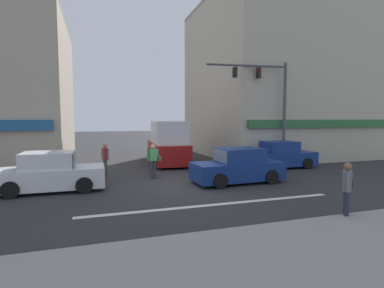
% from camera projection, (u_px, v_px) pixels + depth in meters
% --- Properties ---
extents(ground_plane, '(120.00, 120.00, 0.00)m').
position_uv_depth(ground_plane, '(185.00, 184.00, 13.44)').
color(ground_plane, '#2B2B2D').
extents(lane_marking_stripe, '(9.00, 0.24, 0.01)m').
position_uv_depth(lane_marking_stripe, '(215.00, 205.00, 10.12)').
color(lane_marking_stripe, silver).
rests_on(lane_marking_stripe, ground).
extents(sidewalk_curb, '(40.00, 5.00, 0.16)m').
position_uv_depth(sidewalk_curb, '(321.00, 276.00, 5.37)').
color(sidewalk_curb, gray).
rests_on(sidewalk_curb, ground).
extents(building_right_corner, '(12.37, 12.07, 12.18)m').
position_uv_depth(building_right_corner, '(277.00, 80.00, 24.77)').
color(building_right_corner, '#B7AD99').
rests_on(building_right_corner, ground).
extents(street_tree, '(4.06, 4.06, 5.98)m').
position_uv_depth(street_tree, '(265.00, 104.00, 20.62)').
color(street_tree, '#4C3823').
rests_on(street_tree, ground).
extents(utility_pole_near_left, '(1.40, 0.22, 7.02)m').
position_uv_depth(utility_pole_near_left, '(20.00, 103.00, 14.76)').
color(utility_pole_near_left, brown).
rests_on(utility_pole_near_left, ground).
extents(utility_pole_far_right, '(1.40, 0.22, 8.28)m').
position_uv_depth(utility_pole_far_right, '(277.00, 100.00, 21.54)').
color(utility_pole_far_right, brown).
rests_on(utility_pole_far_right, ground).
extents(traffic_light_mast, '(4.86, 0.71, 6.20)m').
position_uv_depth(traffic_light_mast, '(269.00, 97.00, 17.59)').
color(traffic_light_mast, '#47474C').
rests_on(traffic_light_mast, ground).
extents(box_truck_parked_curbside, '(2.52, 5.72, 2.75)m').
position_uv_depth(box_truck_parked_curbside, '(168.00, 144.00, 19.33)').
color(box_truck_parked_curbside, maroon).
rests_on(box_truck_parked_curbside, ground).
extents(sedan_waiting_far, '(4.11, 1.90, 1.58)m').
position_uv_depth(sedan_waiting_far, '(51.00, 173.00, 12.01)').
color(sedan_waiting_far, silver).
rests_on(sedan_waiting_far, ground).
extents(sedan_crossing_center, '(4.17, 2.02, 1.58)m').
position_uv_depth(sedan_crossing_center, '(238.00, 167.00, 13.63)').
color(sedan_crossing_center, navy).
rests_on(sedan_crossing_center, ground).
extents(sedan_crossing_rightbound, '(4.11, 1.89, 1.58)m').
position_uv_depth(sedan_crossing_rightbound, '(280.00, 156.00, 17.74)').
color(sedan_crossing_rightbound, navy).
rests_on(sedan_crossing_rightbound, ground).
extents(pedestrian_foreground_with_bag, '(0.58, 0.58, 1.67)m').
position_uv_depth(pedestrian_foreground_with_bag, '(347.00, 187.00, 8.52)').
color(pedestrian_foreground_with_bag, '#232838').
rests_on(pedestrian_foreground_with_bag, ground).
extents(pedestrian_mid_crossing, '(0.33, 0.54, 1.67)m').
position_uv_depth(pedestrian_mid_crossing, '(105.00, 158.00, 15.02)').
color(pedestrian_mid_crossing, '#4C4742').
rests_on(pedestrian_mid_crossing, ground).
extents(pedestrian_far_side, '(0.68, 0.29, 1.67)m').
position_uv_depth(pedestrian_far_side, '(153.00, 159.00, 14.53)').
color(pedestrian_far_side, '#333338').
rests_on(pedestrian_far_side, ground).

